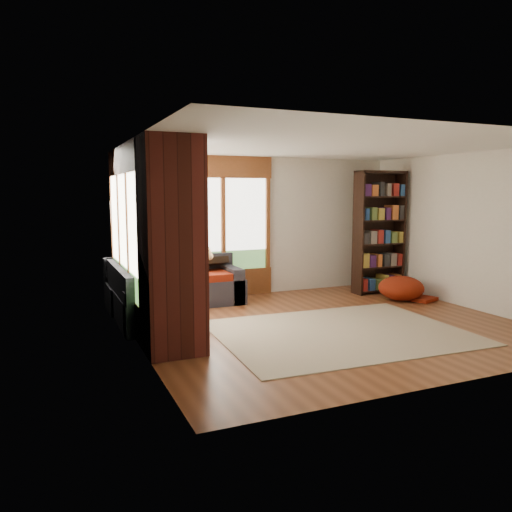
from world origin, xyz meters
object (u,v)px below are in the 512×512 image
object	(u,v)px
pouf	(401,287)
dog_tan	(190,264)
bookshelf	(379,232)
dog_brindle	(163,275)
sectional_sofa	(170,293)
brick_chimney	(172,246)
area_rug	(340,332)

from	to	relation	value
pouf	dog_tan	distance (m)	3.82
bookshelf	dog_brindle	xyz separation A→B (m)	(-4.38, -0.75, -0.42)
dog_tan	sectional_sofa	bearing A→B (deg)	-179.29
brick_chimney	area_rug	world-z (taller)	brick_chimney
sectional_sofa	pouf	world-z (taller)	sectional_sofa
brick_chimney	pouf	distance (m)	4.80
dog_tan	brick_chimney	bearing A→B (deg)	-120.56
bookshelf	dog_brindle	world-z (taller)	bookshelf
sectional_sofa	area_rug	distance (m)	2.88
bookshelf	dog_tan	bearing A→B (deg)	178.36
pouf	area_rug	bearing A→B (deg)	-147.55
bookshelf	pouf	bearing A→B (deg)	-92.62
bookshelf	brick_chimney	bearing A→B (deg)	-156.14
brick_chimney	bookshelf	size ratio (longest dim) A/B	1.11
area_rug	dog_brindle	size ratio (longest dim) A/B	3.76
area_rug	dog_brindle	bearing A→B (deg)	147.81
sectional_sofa	bookshelf	xyz separation A→B (m)	(4.09, -0.04, 0.87)
brick_chimney	pouf	size ratio (longest dim) A/B	3.21
dog_brindle	pouf	bearing A→B (deg)	-122.43
dog_tan	dog_brindle	size ratio (longest dim) A/B	0.99
bookshelf	dog_tan	xyz separation A→B (m)	(-3.72, 0.11, -0.41)
area_rug	pouf	bearing A→B (deg)	32.45
dog_tan	dog_brindle	bearing A→B (deg)	-136.89
brick_chimney	dog_brindle	bearing A→B (deg)	82.80
sectional_sofa	dog_brindle	world-z (taller)	dog_brindle
pouf	dog_tan	xyz separation A→B (m)	(-3.69, 0.84, 0.54)
area_rug	pouf	world-z (taller)	pouf
brick_chimney	pouf	bearing A→B (deg)	15.83
sectional_sofa	dog_tan	size ratio (longest dim) A/B	2.47
sectional_sofa	dog_tan	xyz separation A→B (m)	(0.37, 0.07, 0.46)
pouf	sectional_sofa	bearing A→B (deg)	169.26
area_rug	dog_brindle	world-z (taller)	dog_brindle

